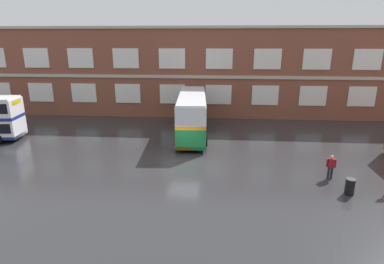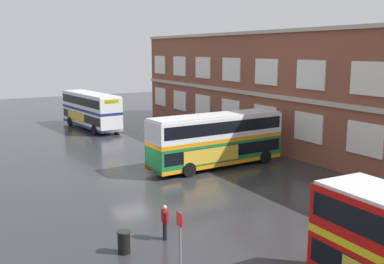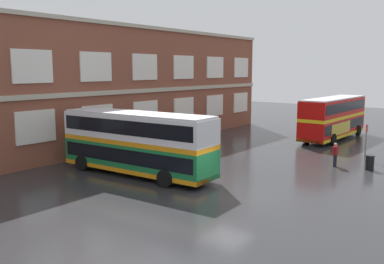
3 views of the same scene
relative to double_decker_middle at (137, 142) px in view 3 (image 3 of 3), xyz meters
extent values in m
plane|color=#2B2B2D|center=(-0.15, -5.02, -2.15)|extent=(120.00, 120.00, 0.00)
cube|color=brown|center=(-0.13, 10.98, 3.00)|extent=(54.21, 8.00, 10.29)
cube|color=#B2A893|center=(-0.13, 6.90, 2.79)|extent=(54.21, 0.16, 0.36)
cube|color=#B2A893|center=(-0.13, 6.93, 8.29)|extent=(54.21, 0.28, 0.30)
cube|color=silver|center=(-2.84, 6.92, 0.73)|extent=(3.04, 0.12, 2.26)
cube|color=silver|center=(2.58, 6.92, 0.73)|extent=(3.04, 0.12, 2.26)
cube|color=silver|center=(8.00, 6.92, 0.73)|extent=(3.04, 0.12, 2.26)
cube|color=silver|center=(13.42, 6.92, 0.73)|extent=(3.04, 0.12, 2.26)
cube|color=silver|center=(18.84, 6.92, 0.73)|extent=(3.04, 0.12, 2.26)
cube|color=silver|center=(24.26, 6.92, 0.73)|extent=(3.04, 0.12, 2.26)
cube|color=silver|center=(-2.84, 6.92, 4.85)|extent=(3.04, 0.12, 2.26)
cube|color=silver|center=(2.58, 6.92, 4.85)|extent=(3.04, 0.12, 2.26)
cube|color=silver|center=(8.00, 6.92, 4.85)|extent=(3.04, 0.12, 2.26)
cube|color=silver|center=(13.42, 6.92, 4.85)|extent=(3.04, 0.12, 2.26)
cube|color=silver|center=(18.84, 6.92, 4.85)|extent=(3.04, 0.12, 2.26)
cube|color=silver|center=(24.26, 6.92, 4.85)|extent=(3.04, 0.12, 2.26)
cube|color=#197038|center=(0.00, 0.00, -0.92)|extent=(3.16, 11.13, 1.75)
cube|color=black|center=(0.00, 0.00, -0.71)|extent=(3.18, 10.69, 0.90)
cube|color=orange|center=(0.00, 0.00, 0.10)|extent=(3.16, 11.13, 0.30)
cube|color=silver|center=(0.00, 0.00, 1.03)|extent=(3.16, 11.13, 1.55)
cube|color=black|center=(0.00, 0.00, 1.10)|extent=(3.18, 10.69, 0.90)
cube|color=orange|center=(0.00, 0.00, -1.66)|extent=(3.18, 11.13, 0.28)
cube|color=silver|center=(0.00, 0.00, 1.86)|extent=(3.05, 10.90, 0.12)
cube|color=gold|center=(1.36, -1.25, -0.84)|extent=(0.30, 4.83, 1.10)
cube|color=yellow|center=(-0.31, 5.46, 1.45)|extent=(1.66, 0.15, 0.40)
cylinder|color=black|center=(1.06, 3.91, -1.63)|extent=(0.38, 1.06, 1.04)
cylinder|color=black|center=(-1.49, 3.77, -1.63)|extent=(0.38, 1.06, 1.04)
cylinder|color=black|center=(1.46, -3.23, -1.63)|extent=(0.38, 1.06, 1.04)
cylinder|color=black|center=(-1.09, -3.37, -1.63)|extent=(0.38, 1.06, 1.04)
cube|color=red|center=(21.89, -5.11, -0.92)|extent=(11.05, 2.79, 1.75)
cube|color=black|center=(21.89, -5.11, -0.71)|extent=(10.61, 2.82, 0.90)
cube|color=yellow|center=(21.89, -5.11, 0.10)|extent=(11.05, 2.79, 0.30)
cube|color=red|center=(21.89, -5.11, 1.03)|extent=(11.05, 2.79, 1.55)
cube|color=black|center=(21.89, -5.11, 1.10)|extent=(10.61, 2.82, 0.90)
cube|color=yellow|center=(21.89, -5.11, -1.66)|extent=(11.05, 2.81, 0.28)
cube|color=silver|center=(21.89, -5.11, 1.86)|extent=(10.83, 2.68, 0.12)
cube|color=gold|center=(20.54, -6.37, -0.84)|extent=(4.84, 0.14, 1.10)
cube|color=yellow|center=(27.36, -5.23, 1.45)|extent=(0.10, 1.66, 0.40)
cylinder|color=black|center=(25.71, -6.47, -1.63)|extent=(1.05, 0.34, 1.04)
cylinder|color=black|center=(25.77, -3.92, -1.63)|extent=(1.05, 0.34, 1.04)
cylinder|color=black|center=(18.56, -6.31, -1.63)|extent=(1.05, 0.34, 1.04)
cylinder|color=black|center=(18.62, -3.76, -1.63)|extent=(1.05, 0.34, 1.04)
cylinder|color=black|center=(10.09, -9.36, -1.72)|extent=(0.18, 0.18, 0.85)
cylinder|color=black|center=(10.29, -9.39, -1.72)|extent=(0.18, 0.18, 0.85)
cube|color=maroon|center=(10.19, -9.38, -1.00)|extent=(0.43, 0.30, 0.60)
cylinder|color=maroon|center=(9.93, -9.34, -1.03)|extent=(0.12, 0.12, 0.57)
cylinder|color=maroon|center=(10.45, -9.42, -1.03)|extent=(0.12, 0.12, 0.57)
sphere|color=tan|center=(10.19, -9.38, -0.56)|extent=(0.22, 0.22, 0.22)
cylinder|color=slate|center=(13.74, -10.44, -0.80)|extent=(0.10, 0.10, 2.70)
cube|color=red|center=(13.74, -10.46, 0.27)|extent=(0.44, 0.04, 0.56)
cylinder|color=black|center=(10.62, -11.61, -1.67)|extent=(0.56, 0.56, 0.95)
cylinder|color=black|center=(10.62, -11.61, -1.16)|extent=(0.60, 0.60, 0.08)
camera|label=1|loc=(2.30, -29.77, 7.08)|focal=29.38mm
camera|label=2|loc=(28.23, -18.07, 6.73)|focal=41.74mm
camera|label=3|loc=(-18.77, -19.03, 4.65)|focal=39.07mm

